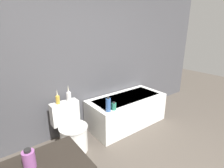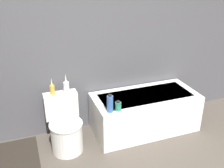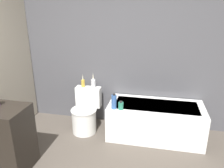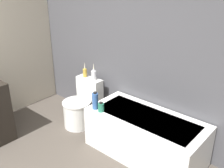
{
  "view_description": "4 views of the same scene",
  "coord_description": "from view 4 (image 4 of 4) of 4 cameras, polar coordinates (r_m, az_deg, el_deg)",
  "views": [
    {
      "loc": [
        -1.36,
        -0.39,
        1.83
      ],
      "look_at": [
        0.2,
        1.65,
        0.98
      ],
      "focal_mm": 28.0,
      "sensor_mm": 36.0,
      "label": 1
    },
    {
      "loc": [
        -0.85,
        -1.06,
        2.24
      ],
      "look_at": [
        0.2,
        1.8,
        0.85
      ],
      "focal_mm": 42.0,
      "sensor_mm": 36.0,
      "label": 2
    },
    {
      "loc": [
        0.7,
        -1.35,
        2.01
      ],
      "look_at": [
        0.07,
        1.64,
        0.94
      ],
      "focal_mm": 35.0,
      "sensor_mm": 36.0,
      "label": 3
    },
    {
      "loc": [
        2.25,
        -0.52,
        2.23
      ],
      "look_at": [
        0.3,
        1.73,
        0.93
      ],
      "focal_mm": 42.0,
      "sensor_mm": 36.0,
      "label": 4
    }
  ],
  "objects": [
    {
      "name": "vase_gold",
      "position": [
        4.05,
        -5.92,
        2.63
      ],
      "size": [
        0.06,
        0.06,
        0.24
      ],
      "color": "gold",
      "rests_on": "toilet"
    },
    {
      "name": "shampoo_bottle_tall",
      "position": [
        3.41,
        -3.69,
        -3.69
      ],
      "size": [
        0.08,
        0.08,
        0.24
      ],
      "color": "#335999",
      "rests_on": "bathtub"
    },
    {
      "name": "bathtub",
      "position": [
        3.44,
        7.23,
        -11.06
      ],
      "size": [
        1.5,
        0.71,
        0.56
      ],
      "color": "white",
      "rests_on": "ground"
    },
    {
      "name": "shampoo_bottle_short",
      "position": [
        3.36,
        -2.41,
        -5.07
      ],
      "size": [
        0.08,
        0.08,
        0.13
      ],
      "color": "#267259",
      "rests_on": "bathtub"
    },
    {
      "name": "toilet",
      "position": [
        4.07,
        -6.86,
        -4.97
      ],
      "size": [
        0.44,
        0.58,
        0.71
      ],
      "color": "white",
      "rests_on": "ground"
    },
    {
      "name": "vase_silver",
      "position": [
        3.93,
        -3.99,
        2.17
      ],
      "size": [
        0.08,
        0.08,
        0.26
      ],
      "color": "silver",
      "rests_on": "toilet"
    },
    {
      "name": "wall_back_tiled",
      "position": [
        3.71,
        2.08,
        9.11
      ],
      "size": [
        6.4,
        0.06,
        2.6
      ],
      "color": "#4C4C51",
      "rests_on": "ground_plane"
    }
  ]
}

